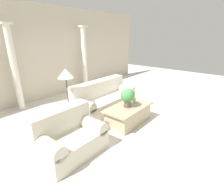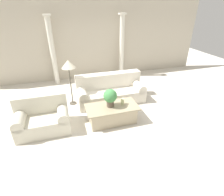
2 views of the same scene
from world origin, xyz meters
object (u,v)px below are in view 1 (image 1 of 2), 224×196
Objects in this scene: sofa_long at (103,98)px; potted_plant at (128,96)px; loveseat at (68,136)px; coffee_table at (128,115)px; floor_lamp at (66,76)px.

potted_plant reaches higher than sofa_long.
sofa_long is 2.26m from loveseat.
sofa_long reaches higher than coffee_table.
sofa_long is at bearing 24.38° from loveseat.
potted_plant reaches higher than coffee_table.
loveseat is at bearing 173.46° from potted_plant.
coffee_table is (-0.29, -1.15, -0.10)m from sofa_long.
sofa_long is 1.54× the size of coffee_table.
loveseat is at bearing -127.84° from floor_lamp.
floor_lamp reaches higher than sofa_long.
loveseat is 1.79m from potted_plant.
potted_plant is 0.34× the size of floor_lamp.
sofa_long is 1.19m from coffee_table.
sofa_long is at bearing -6.38° from floor_lamp.
loveseat is 1.63m from floor_lamp.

